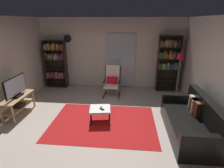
% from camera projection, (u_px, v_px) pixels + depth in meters
% --- Properties ---
extents(ground_plane, '(7.02, 7.02, 0.00)m').
position_uv_depth(ground_plane, '(100.00, 125.00, 4.46)').
color(ground_plane, '#B3A294').
extents(wall_back, '(5.60, 0.06, 2.60)m').
position_uv_depth(wall_back, '(111.00, 54.00, 6.74)').
color(wall_back, beige).
rests_on(wall_back, ground).
extents(wall_right, '(0.06, 6.00, 2.60)m').
position_uv_depth(wall_right, '(224.00, 79.00, 3.78)').
color(wall_right, beige).
rests_on(wall_right, ground).
extents(glass_door_panel, '(1.10, 0.01, 2.00)m').
position_uv_depth(glass_door_panel, '(121.00, 61.00, 6.73)').
color(glass_door_panel, silver).
extents(area_rug, '(2.65, 1.93, 0.01)m').
position_uv_depth(area_rug, '(103.00, 122.00, 4.58)').
color(area_rug, '#A91718').
rests_on(area_rug, ground).
extents(tv_stand, '(0.41, 1.10, 0.54)m').
position_uv_depth(tv_stand, '(18.00, 103.00, 4.87)').
color(tv_stand, tan).
rests_on(tv_stand, ground).
extents(television, '(0.20, 0.87, 0.56)m').
position_uv_depth(television, '(16.00, 87.00, 4.73)').
color(television, black).
rests_on(television, tv_stand).
extents(bookshelf_near_tv, '(0.80, 0.30, 1.80)m').
position_uv_depth(bookshelf_near_tv, '(56.00, 62.00, 6.79)').
color(bookshelf_near_tv, black).
rests_on(bookshelf_near_tv, ground).
extents(bookshelf_near_sofa, '(0.76, 0.30, 2.01)m').
position_uv_depth(bookshelf_near_sofa, '(168.00, 60.00, 6.36)').
color(bookshelf_near_sofa, black).
rests_on(bookshelf_near_sofa, ground).
extents(leather_sofa, '(0.87, 1.95, 0.89)m').
position_uv_depth(leather_sofa, '(191.00, 122.00, 4.04)').
color(leather_sofa, black).
rests_on(leather_sofa, ground).
extents(lounge_armchair, '(0.58, 0.67, 1.02)m').
position_uv_depth(lounge_armchair, '(112.00, 80.00, 6.16)').
color(lounge_armchair, black).
rests_on(lounge_armchair, ground).
extents(ottoman, '(0.58, 0.55, 0.37)m').
position_uv_depth(ottoman, '(100.00, 111.00, 4.55)').
color(ottoman, white).
rests_on(ottoman, ground).
extents(tv_remote, '(0.06, 0.15, 0.02)m').
position_uv_depth(tv_remote, '(101.00, 108.00, 4.52)').
color(tv_remote, black).
rests_on(tv_remote, ottoman).
extents(cell_phone, '(0.15, 0.15, 0.01)m').
position_uv_depth(cell_phone, '(102.00, 109.00, 4.47)').
color(cell_phone, black).
rests_on(cell_phone, ottoman).
extents(floor_lamp_by_shelf, '(0.23, 0.23, 1.58)m').
position_uv_depth(floor_lamp_by_shelf, '(180.00, 60.00, 5.57)').
color(floor_lamp_by_shelf, '#A5A5AD').
rests_on(floor_lamp_by_shelf, ground).
extents(wall_clock, '(0.29, 0.03, 0.29)m').
position_uv_depth(wall_clock, '(68.00, 38.00, 6.63)').
color(wall_clock, silver).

